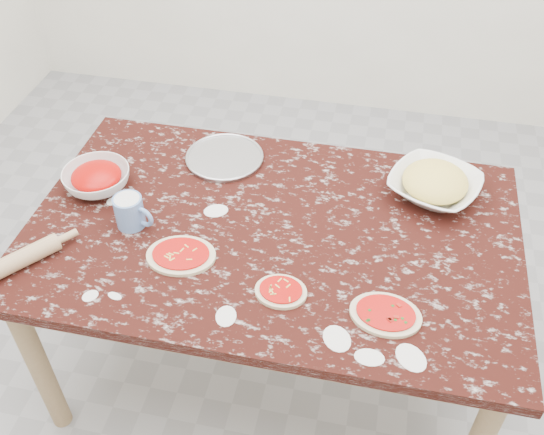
{
  "coord_description": "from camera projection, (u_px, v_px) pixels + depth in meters",
  "views": [
    {
      "loc": [
        0.3,
        -1.41,
        2.13
      ],
      "look_at": [
        0.0,
        0.0,
        0.8
      ],
      "focal_mm": 40.47,
      "sensor_mm": 36.0,
      "label": 1
    }
  ],
  "objects": [
    {
      "name": "sauce_bowl",
      "position": [
        97.0,
        179.0,
        2.13
      ],
      "size": [
        0.26,
        0.26,
        0.07
      ],
      "primitive_type": "imported",
      "rotation": [
        0.0,
        0.0,
        -0.13
      ],
      "color": "white",
      "rests_on": "worktable"
    },
    {
      "name": "pizza_left",
      "position": [
        181.0,
        255.0,
        1.9
      ],
      "size": [
        0.24,
        0.2,
        0.02
      ],
      "color": "beige",
      "rests_on": "worktable"
    },
    {
      "name": "worktable",
      "position": [
        272.0,
        247.0,
        2.06
      ],
      "size": [
        1.6,
        1.0,
        0.75
      ],
      "color": "black",
      "rests_on": "ground"
    },
    {
      "name": "cheese_bowl",
      "position": [
        434.0,
        186.0,
        2.1
      ],
      "size": [
        0.39,
        0.39,
        0.07
      ],
      "primitive_type": "imported",
      "rotation": [
        0.0,
        0.0,
        -0.4
      ],
      "color": "white",
      "rests_on": "worktable"
    },
    {
      "name": "pizza_tray",
      "position": [
        225.0,
        158.0,
        2.27
      ],
      "size": [
        0.34,
        0.34,
        0.01
      ],
      "primitive_type": "cylinder",
      "rotation": [
        0.0,
        0.0,
        -0.24
      ],
      "color": "#B2B2B7",
      "rests_on": "worktable"
    },
    {
      "name": "ground",
      "position": [
        272.0,
        361.0,
        2.51
      ],
      "size": [
        4.0,
        4.0,
        0.0
      ],
      "primitive_type": "plane",
      "color": "gray"
    },
    {
      "name": "rolling_pin",
      "position": [
        14.0,
        262.0,
        1.85
      ],
      "size": [
        0.22,
        0.26,
        0.06
      ],
      "primitive_type": "cylinder",
      "rotation": [
        0.0,
        1.57,
        0.91
      ],
      "color": "tan",
      "rests_on": "worktable"
    },
    {
      "name": "flour_mug",
      "position": [
        130.0,
        212.0,
        1.98
      ],
      "size": [
        0.14,
        0.09,
        0.11
      ],
      "color": "#5F83BE",
      "rests_on": "worktable"
    },
    {
      "name": "pizza_mid",
      "position": [
        281.0,
        291.0,
        1.8
      ],
      "size": [
        0.16,
        0.13,
        0.02
      ],
      "color": "beige",
      "rests_on": "worktable"
    },
    {
      "name": "pizza_right",
      "position": [
        386.0,
        314.0,
        1.73
      ],
      "size": [
        0.22,
        0.17,
        0.02
      ],
      "color": "beige",
      "rests_on": "worktable"
    }
  ]
}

